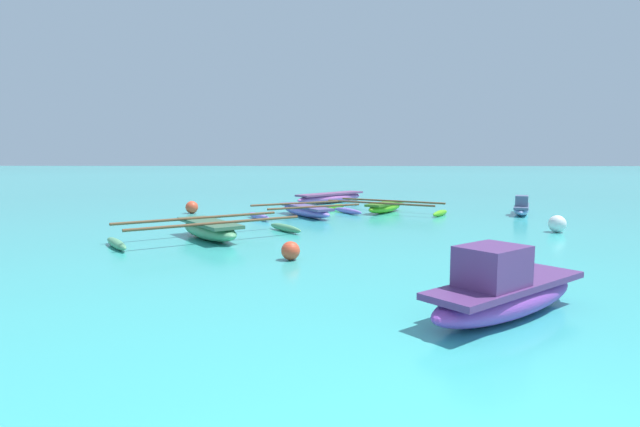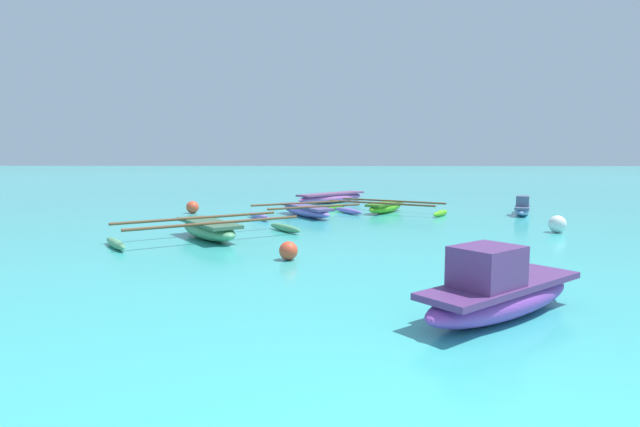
{
  "view_description": "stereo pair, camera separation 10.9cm",
  "coord_description": "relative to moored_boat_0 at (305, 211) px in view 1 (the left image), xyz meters",
  "views": [
    {
      "loc": [
        -1.29,
        -1.83,
        1.98
      ],
      "look_at": [
        -1.79,
        13.61,
        0.25
      ],
      "focal_mm": 28.0,
      "sensor_mm": 36.0,
      "label": 1
    },
    {
      "loc": [
        -1.18,
        -1.83,
        1.98
      ],
      "look_at": [
        -1.79,
        13.61,
        0.25
      ],
      "focal_mm": 28.0,
      "sensor_mm": 36.0,
      "label": 2
    }
  ],
  "objects": [
    {
      "name": "moored_boat_0",
      "position": [
        0.0,
        0.0,
        0.0
      ],
      "size": [
        3.99,
        3.37,
        0.42
      ],
      "rotation": [
        0.0,
        0.0,
        -1.02
      ],
      "color": "#8A71D6",
      "rests_on": "ground_plane"
    },
    {
      "name": "moored_boat_1",
      "position": [
        2.81,
        1.29,
        0.0
      ],
      "size": [
        4.41,
        3.34,
        0.42
      ],
      "rotation": [
        0.0,
        0.0,
        1.04
      ],
      "color": "#57B41F",
      "rests_on": "ground_plane"
    },
    {
      "name": "moored_boat_2",
      "position": [
        0.79,
        5.12,
        0.05
      ],
      "size": [
        3.21,
        3.5,
        0.44
      ],
      "rotation": [
        0.0,
        0.0,
        0.85
      ],
      "color": "#C262B6",
      "rests_on": "ground_plane"
    },
    {
      "name": "moored_boat_3",
      "position": [
        -2.06,
        -4.82,
        0.04
      ],
      "size": [
        4.55,
        3.94,
        0.5
      ],
      "rotation": [
        0.0,
        0.0,
        -0.93
      ],
      "color": "#559D6B",
      "rests_on": "ground_plane"
    },
    {
      "name": "moored_boat_4",
      "position": [
        7.54,
        0.8,
        0.04
      ],
      "size": [
        1.28,
        2.3,
        0.68
      ],
      "rotation": [
        0.0,
        0.0,
        1.2
      ],
      "color": "#7A94D1",
      "rests_on": "ground_plane"
    },
    {
      "name": "moored_boat_5",
      "position": [
        3.14,
        -10.67,
        0.13
      ],
      "size": [
        2.63,
        2.4,
        0.93
      ],
      "rotation": [
        0.0,
        0.0,
        0.7
      ],
      "color": "purple",
      "rests_on": "ground_plane"
    },
    {
      "name": "mooring_buoy_0",
      "position": [
        0.16,
        -7.27,
        -0.01
      ],
      "size": [
        0.37,
        0.37,
        0.37
      ],
      "color": "#E54C2D",
      "rests_on": "ground_plane"
    },
    {
      "name": "mooring_buoy_1",
      "position": [
        -4.12,
        0.77,
        0.02
      ],
      "size": [
        0.44,
        0.44,
        0.44
      ],
      "color": "#E54C2D",
      "rests_on": "ground_plane"
    },
    {
      "name": "mooring_buoy_2",
      "position": [
        6.94,
        -3.42,
        0.03
      ],
      "size": [
        0.46,
        0.46,
        0.46
      ],
      "color": "white",
      "rests_on": "ground_plane"
    }
  ]
}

